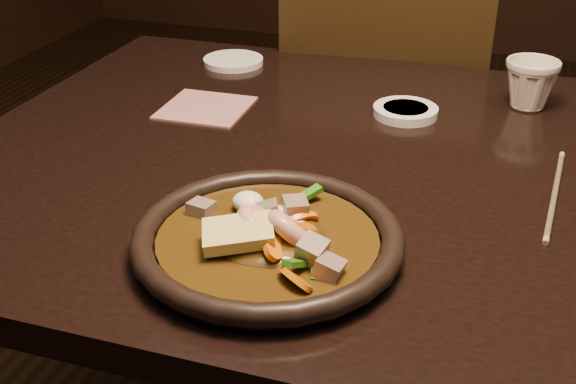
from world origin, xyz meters
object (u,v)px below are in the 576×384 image
(chair, at_px, (381,148))
(plate, at_px, (268,240))
(tea_cup, at_px, (531,82))
(table, at_px, (514,231))

(chair, height_order, plate, chair)
(chair, bearing_deg, tea_cup, 127.65)
(plate, xyz_separation_m, tea_cup, (0.26, 0.54, 0.03))
(table, xyz_separation_m, plate, (-0.26, -0.26, 0.09))
(chair, relative_size, tea_cup, 10.58)
(table, xyz_separation_m, chair, (-0.29, 0.59, -0.18))
(plate, relative_size, tea_cup, 3.51)
(table, bearing_deg, plate, -135.38)
(table, height_order, plate, plate)
(chair, bearing_deg, table, 111.40)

